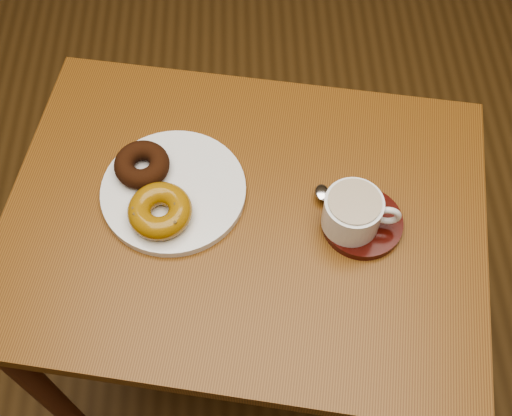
{
  "coord_description": "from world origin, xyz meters",
  "views": [
    {
      "loc": [
        0.0,
        -0.25,
        1.69
      ],
      "look_at": [
        0.02,
        0.3,
        0.78
      ],
      "focal_mm": 45.0,
      "sensor_mm": 36.0,
      "label": 1
    }
  ],
  "objects_px": {
    "donut_plate": "(174,191)",
    "saucer": "(362,223)",
    "cafe_table": "(245,247)",
    "coffee_cup": "(353,212)"
  },
  "relations": [
    {
      "from": "cafe_table",
      "to": "coffee_cup",
      "type": "height_order",
      "value": "coffee_cup"
    },
    {
      "from": "donut_plate",
      "to": "coffee_cup",
      "type": "xyz_separation_m",
      "value": [
        0.3,
        -0.07,
        0.04
      ]
    },
    {
      "from": "cafe_table",
      "to": "donut_plate",
      "type": "xyz_separation_m",
      "value": [
        -0.12,
        0.05,
        0.13
      ]
    },
    {
      "from": "donut_plate",
      "to": "saucer",
      "type": "xyz_separation_m",
      "value": [
        0.32,
        -0.07,
        -0.0
      ]
    },
    {
      "from": "donut_plate",
      "to": "saucer",
      "type": "height_order",
      "value": "same"
    },
    {
      "from": "cafe_table",
      "to": "coffee_cup",
      "type": "xyz_separation_m",
      "value": [
        0.18,
        -0.03,
        0.17
      ]
    },
    {
      "from": "saucer",
      "to": "coffee_cup",
      "type": "relative_size",
      "value": 1.07
    },
    {
      "from": "cafe_table",
      "to": "coffee_cup",
      "type": "distance_m",
      "value": 0.25
    },
    {
      "from": "cafe_table",
      "to": "coffee_cup",
      "type": "relative_size",
      "value": 7.2
    },
    {
      "from": "cafe_table",
      "to": "saucer",
      "type": "relative_size",
      "value": 6.72
    }
  ]
}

